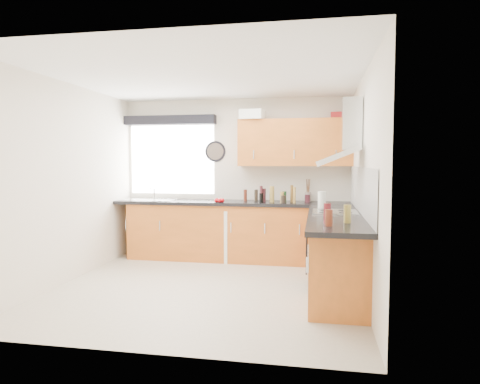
% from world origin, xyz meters
% --- Properties ---
extents(ground_plane, '(3.60, 3.60, 0.00)m').
position_xyz_m(ground_plane, '(0.00, 0.00, 0.00)').
color(ground_plane, beige).
extents(ceiling, '(3.60, 3.60, 0.02)m').
position_xyz_m(ceiling, '(0.00, 0.00, 2.50)').
color(ceiling, white).
rests_on(ceiling, wall_back).
extents(wall_back, '(3.60, 0.02, 2.50)m').
position_xyz_m(wall_back, '(0.00, 1.80, 1.25)').
color(wall_back, silver).
rests_on(wall_back, ground_plane).
extents(wall_front, '(3.60, 0.02, 2.50)m').
position_xyz_m(wall_front, '(0.00, -1.80, 1.25)').
color(wall_front, silver).
rests_on(wall_front, ground_plane).
extents(wall_left, '(0.02, 3.60, 2.50)m').
position_xyz_m(wall_left, '(-1.80, 0.00, 1.25)').
color(wall_left, silver).
rests_on(wall_left, ground_plane).
extents(wall_right, '(0.02, 3.60, 2.50)m').
position_xyz_m(wall_right, '(1.80, 0.00, 1.25)').
color(wall_right, silver).
rests_on(wall_right, ground_plane).
extents(window, '(1.40, 0.02, 1.10)m').
position_xyz_m(window, '(-1.05, 1.79, 1.55)').
color(window, white).
rests_on(window, wall_back).
extents(window_blind, '(1.50, 0.18, 0.14)m').
position_xyz_m(window_blind, '(-1.05, 1.70, 2.18)').
color(window_blind, black).
rests_on(window_blind, wall_back).
extents(splashback, '(0.01, 3.00, 0.54)m').
position_xyz_m(splashback, '(1.79, 0.30, 1.18)').
color(splashback, white).
rests_on(splashback, wall_right).
extents(base_cab_back, '(3.00, 0.58, 0.86)m').
position_xyz_m(base_cab_back, '(-0.10, 1.51, 0.43)').
color(base_cab_back, '#B15A1E').
rests_on(base_cab_back, ground_plane).
extents(base_cab_corner, '(0.60, 0.60, 0.86)m').
position_xyz_m(base_cab_corner, '(1.50, 1.50, 0.43)').
color(base_cab_corner, '#B15A1E').
rests_on(base_cab_corner, ground_plane).
extents(base_cab_right, '(0.58, 2.10, 0.86)m').
position_xyz_m(base_cab_right, '(1.51, 0.15, 0.43)').
color(base_cab_right, '#B15A1E').
rests_on(base_cab_right, ground_plane).
extents(worktop_back, '(3.60, 0.62, 0.05)m').
position_xyz_m(worktop_back, '(0.00, 1.50, 0.89)').
color(worktop_back, black).
rests_on(worktop_back, base_cab_back).
extents(worktop_right, '(0.62, 2.42, 0.05)m').
position_xyz_m(worktop_right, '(1.50, 0.00, 0.89)').
color(worktop_right, black).
rests_on(worktop_right, base_cab_right).
extents(sink, '(0.84, 0.46, 0.10)m').
position_xyz_m(sink, '(-1.33, 1.50, 0.95)').
color(sink, silver).
rests_on(sink, worktop_back).
extents(oven, '(0.56, 0.58, 0.85)m').
position_xyz_m(oven, '(1.50, 0.30, 0.42)').
color(oven, black).
rests_on(oven, ground_plane).
extents(hob_plate, '(0.52, 0.52, 0.01)m').
position_xyz_m(hob_plate, '(1.50, 0.30, 0.92)').
color(hob_plate, silver).
rests_on(hob_plate, worktop_right).
extents(extractor_hood, '(0.52, 0.78, 0.66)m').
position_xyz_m(extractor_hood, '(1.60, 0.30, 1.77)').
color(extractor_hood, silver).
rests_on(extractor_hood, wall_right).
extents(upper_cabinets, '(1.70, 0.35, 0.70)m').
position_xyz_m(upper_cabinets, '(0.95, 1.62, 1.80)').
color(upper_cabinets, '#B15A1E').
rests_on(upper_cabinets, wall_back).
extents(washing_machine, '(0.64, 0.62, 0.78)m').
position_xyz_m(washing_machine, '(-0.21, 1.52, 0.39)').
color(washing_machine, white).
rests_on(washing_machine, ground_plane).
extents(wall_clock, '(0.34, 0.04, 0.34)m').
position_xyz_m(wall_clock, '(-0.32, 1.78, 1.68)').
color(wall_clock, black).
rests_on(wall_clock, wall_back).
extents(casserole, '(0.37, 0.29, 0.14)m').
position_xyz_m(casserole, '(0.31, 1.52, 2.22)').
color(casserole, white).
rests_on(casserole, upper_cabinets).
extents(storage_box, '(0.24, 0.21, 0.10)m').
position_xyz_m(storage_box, '(1.59, 1.72, 2.20)').
color(storage_box, red).
rests_on(storage_box, upper_cabinets).
extents(utensil_pot, '(0.12, 0.12, 0.14)m').
position_xyz_m(utensil_pot, '(1.15, 1.70, 0.98)').
color(utensil_pot, gray).
rests_on(utensil_pot, worktop_back).
extents(kitchen_roll, '(0.11, 0.11, 0.22)m').
position_xyz_m(kitchen_roll, '(1.35, 0.76, 1.02)').
color(kitchen_roll, white).
rests_on(kitchen_roll, worktop_right).
extents(tomato_cluster, '(0.16, 0.16, 0.06)m').
position_xyz_m(tomato_cluster, '(-0.15, 1.30, 0.94)').
color(tomato_cluster, red).
rests_on(tomato_cluster, worktop_back).
extents(jar_0, '(0.05, 0.05, 0.17)m').
position_xyz_m(jar_0, '(0.78, 1.38, 0.99)').
color(jar_0, olive).
rests_on(jar_0, worktop_back).
extents(jar_1, '(0.05, 0.05, 0.26)m').
position_xyz_m(jar_1, '(0.92, 1.50, 1.04)').
color(jar_1, brown).
rests_on(jar_1, worktop_back).
extents(jar_2, '(0.05, 0.05, 0.17)m').
position_xyz_m(jar_2, '(0.36, 1.64, 1.00)').
color(jar_2, black).
rests_on(jar_2, worktop_back).
extents(jar_3, '(0.05, 0.05, 0.24)m').
position_xyz_m(jar_3, '(0.46, 1.49, 1.03)').
color(jar_3, '#4C1B20').
rests_on(jar_3, worktop_back).
extents(jar_4, '(0.07, 0.07, 0.11)m').
position_xyz_m(jar_4, '(1.15, 1.54, 0.97)').
color(jar_4, '#40161E').
rests_on(jar_4, worktop_back).
extents(jar_5, '(0.07, 0.07, 0.24)m').
position_xyz_m(jar_5, '(0.62, 1.45, 1.03)').
color(jar_5, olive).
rests_on(jar_5, worktop_back).
extents(jar_6, '(0.06, 0.06, 0.14)m').
position_xyz_m(jar_6, '(0.48, 1.36, 0.98)').
color(jar_6, black).
rests_on(jar_6, worktop_back).
extents(jar_7, '(0.06, 0.06, 0.17)m').
position_xyz_m(jar_7, '(0.81, 1.45, 0.99)').
color(jar_7, '#143815').
rests_on(jar_7, worktop_back).
extents(jar_8, '(0.05, 0.05, 0.18)m').
position_xyz_m(jar_8, '(0.20, 1.60, 1.00)').
color(jar_8, '#511E11').
rests_on(jar_8, worktop_back).
extents(jar_9, '(0.04, 0.04, 0.24)m').
position_xyz_m(jar_9, '(0.96, 1.36, 1.03)').
color(jar_9, '#A27D38').
rests_on(jar_9, worktop_back).
extents(jar_10, '(0.07, 0.07, 0.11)m').
position_xyz_m(jar_10, '(0.80, 1.36, 0.97)').
color(jar_10, black).
rests_on(jar_10, worktop_back).
extents(jar_11, '(0.05, 0.05, 0.20)m').
position_xyz_m(jar_11, '(0.50, 1.52, 1.01)').
color(jar_11, '#341216').
rests_on(jar_11, worktop_back).
extents(bottle_0, '(0.07, 0.07, 0.20)m').
position_xyz_m(bottle_0, '(1.39, -0.66, 1.01)').
color(bottle_0, maroon).
rests_on(bottle_0, worktop_right).
extents(bottle_1, '(0.07, 0.07, 0.18)m').
position_xyz_m(bottle_1, '(1.59, -0.58, 1.00)').
color(bottle_1, olive).
rests_on(bottle_1, worktop_right).
extents(bottle_2, '(0.07, 0.07, 0.16)m').
position_xyz_m(bottle_2, '(1.40, -0.82, 0.99)').
color(bottle_2, maroon).
rests_on(bottle_2, worktop_right).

